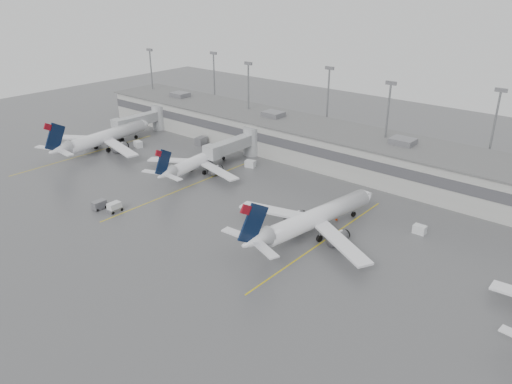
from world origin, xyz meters
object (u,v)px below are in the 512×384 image
Objects in this scene: jet_far_left at (102,137)px; baggage_tug at (114,208)px; jet_mid_right at (312,219)px; jet_mid_left at (198,161)px.

baggage_tug is at bearing -38.82° from jet_far_left.
jet_far_left reaches higher than jet_mid_right.
jet_mid_right is 11.39× the size of baggage_tug.
jet_far_left is 1.02× the size of jet_mid_right.
jet_mid_left reaches higher than baggage_tug.
jet_far_left is 11.61× the size of baggage_tug.
jet_mid_right is (36.68, -8.60, 0.48)m from jet_mid_left.
jet_far_left is at bearing -174.31° from jet_mid_right.
jet_mid_right is 37.74m from baggage_tug.
jet_mid_left is at bearing 1.42° from jet_far_left.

